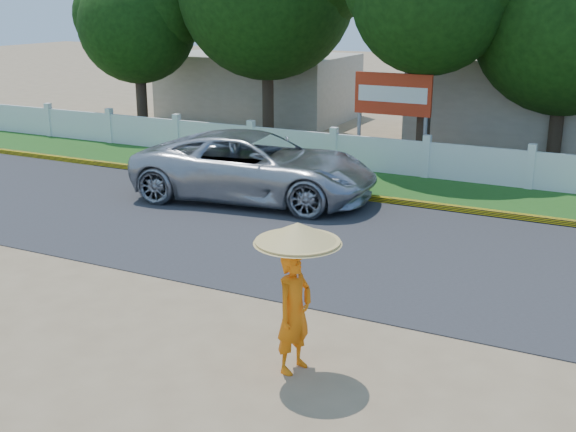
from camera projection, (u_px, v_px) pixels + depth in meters
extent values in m
plane|color=#9E8460|center=(235.00, 321.00, 12.12)|extent=(120.00, 120.00, 0.00)
cube|color=#38383A|center=(339.00, 242.00, 15.96)|extent=(60.00, 7.00, 0.02)
cube|color=#2D601E|center=(411.00, 188.00, 20.45)|extent=(60.00, 3.50, 0.03)
cube|color=yellow|center=(391.00, 201.00, 18.98)|extent=(40.00, 0.18, 0.16)
cube|color=silver|center=(426.00, 160.00, 21.53)|extent=(40.00, 0.10, 1.10)
cube|color=#B7AD99|center=(564.00, 103.00, 25.75)|extent=(10.00, 6.00, 3.20)
cube|color=#B7AD99|center=(259.00, 86.00, 32.25)|extent=(8.00, 5.00, 2.80)
imported|color=#ADB0B6|center=(255.00, 166.00, 19.18)|extent=(6.82, 3.87, 1.80)
imported|color=orange|center=(294.00, 312.00, 10.29)|extent=(0.56, 0.74, 1.81)
cylinder|color=gray|center=(298.00, 267.00, 10.06)|extent=(0.03, 0.03, 1.18)
cone|color=tan|center=(298.00, 233.00, 9.91)|extent=(1.24, 1.24, 0.30)
cylinder|color=gray|center=(359.00, 132.00, 23.45)|extent=(0.12, 0.12, 2.00)
cylinder|color=gray|center=(425.00, 138.00, 22.51)|extent=(0.12, 0.12, 2.00)
cube|color=red|center=(393.00, 94.00, 22.60)|extent=(2.50, 0.12, 1.30)
cube|color=silver|center=(392.00, 94.00, 22.55)|extent=(2.25, 0.02, 0.49)
cylinder|color=#473828|center=(268.00, 89.00, 27.64)|extent=(0.44, 0.44, 3.67)
cylinder|color=#473828|center=(425.00, 104.00, 22.86)|extent=(0.44, 0.44, 3.95)
cylinder|color=#473828|center=(141.00, 94.00, 29.04)|extent=(0.44, 0.44, 2.94)
sphere|color=#173E0E|center=(137.00, 24.00, 28.24)|extent=(4.63, 4.63, 4.63)
cylinder|color=#473828|center=(557.00, 120.00, 23.00)|extent=(0.44, 0.44, 2.91)
sphere|color=#173E0E|center=(567.00, 21.00, 22.11)|extent=(5.76, 5.76, 5.76)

